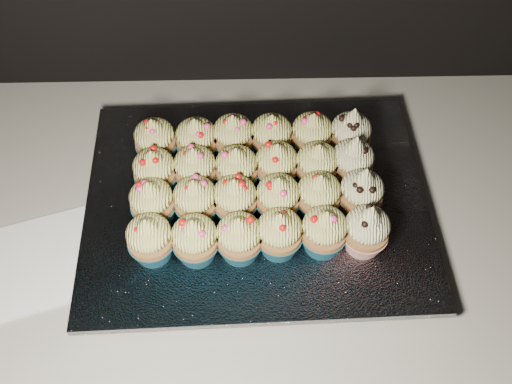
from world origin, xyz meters
TOP-DOWN VIEW (x-y plane):
  - cabinet at (0.00, 1.70)m, footprint 2.40×0.60m
  - worktop at (0.00, 1.70)m, footprint 2.44×0.64m
  - napkin at (-0.19, 1.63)m, footprint 0.19×0.19m
  - baking_tray at (0.12, 1.71)m, footprint 0.47×0.36m
  - foil_lining at (0.12, 1.71)m, footprint 0.51×0.40m
  - cupcake_0 at (-0.02, 1.62)m, footprint 0.06×0.06m
  - cupcake_1 at (0.03, 1.62)m, footprint 0.06×0.06m
  - cupcake_2 at (0.09, 1.62)m, footprint 0.06×0.06m
  - cupcake_3 at (0.15, 1.62)m, footprint 0.06×0.06m
  - cupcake_4 at (0.21, 1.63)m, footprint 0.06×0.06m
  - cupcake_5 at (0.26, 1.63)m, footprint 0.06×0.06m
  - cupcake_6 at (-0.03, 1.68)m, footprint 0.06×0.06m
  - cupcake_7 at (0.03, 1.68)m, footprint 0.06×0.06m
  - cupcake_8 at (0.09, 1.68)m, footprint 0.06×0.06m
  - cupcake_9 at (0.15, 1.68)m, footprint 0.06×0.06m
  - cupcake_10 at (0.20, 1.69)m, footprint 0.06×0.06m
  - cupcake_11 at (0.26, 1.69)m, footprint 0.06×0.06m
  - cupcake_12 at (-0.03, 1.73)m, footprint 0.06×0.06m
  - cupcake_13 at (0.03, 1.74)m, footprint 0.06×0.06m
  - cupcake_14 at (0.09, 1.74)m, footprint 0.06×0.06m
  - cupcake_15 at (0.15, 1.74)m, footprint 0.06×0.06m
  - cupcake_16 at (0.21, 1.74)m, footprint 0.06×0.06m
  - cupcake_17 at (0.26, 1.74)m, footprint 0.06×0.06m
  - cupcake_18 at (-0.03, 1.79)m, footprint 0.06×0.06m
  - cupcake_19 at (0.03, 1.79)m, footprint 0.06×0.06m
  - cupcake_20 at (0.09, 1.80)m, footprint 0.06×0.06m
  - cupcake_21 at (0.14, 1.80)m, footprint 0.06×0.06m
  - cupcake_22 at (0.20, 1.80)m, footprint 0.06×0.06m
  - cupcake_23 at (0.26, 1.80)m, footprint 0.06×0.06m

SIDE VIEW (x-z plane):
  - cabinet at x=0.00m, z-range 0.00..0.86m
  - worktop at x=0.00m, z-range 0.86..0.90m
  - napkin at x=-0.19m, z-range 0.90..0.90m
  - baking_tray at x=0.12m, z-range 0.90..0.92m
  - foil_lining at x=0.12m, z-range 0.92..0.93m
  - cupcake_0 at x=-0.02m, z-range 0.93..1.01m
  - cupcake_1 at x=0.03m, z-range 0.93..1.01m
  - cupcake_2 at x=0.09m, z-range 0.93..1.01m
  - cupcake_3 at x=0.15m, z-range 0.93..1.01m
  - cupcake_4 at x=0.21m, z-range 0.93..1.01m
  - cupcake_6 at x=-0.03m, z-range 0.93..1.01m
  - cupcake_7 at x=0.03m, z-range 0.93..1.01m
  - cupcake_8 at x=0.09m, z-range 0.93..1.01m
  - cupcake_9 at x=0.15m, z-range 0.93..1.01m
  - cupcake_10 at x=0.20m, z-range 0.93..1.01m
  - cupcake_12 at x=-0.03m, z-range 0.93..1.01m
  - cupcake_13 at x=0.03m, z-range 0.93..1.01m
  - cupcake_14 at x=0.09m, z-range 0.93..1.01m
  - cupcake_15 at x=0.15m, z-range 0.93..1.01m
  - cupcake_16 at x=0.21m, z-range 0.93..1.01m
  - cupcake_18 at x=-0.03m, z-range 0.93..1.01m
  - cupcake_19 at x=0.03m, z-range 0.93..1.01m
  - cupcake_20 at x=0.09m, z-range 0.93..1.01m
  - cupcake_21 at x=0.14m, z-range 0.93..1.01m
  - cupcake_22 at x=0.20m, z-range 0.93..1.01m
  - cupcake_5 at x=0.26m, z-range 0.93..1.02m
  - cupcake_11 at x=0.26m, z-range 0.93..1.02m
  - cupcake_17 at x=0.26m, z-range 0.93..1.02m
  - cupcake_23 at x=0.26m, z-range 0.93..1.02m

